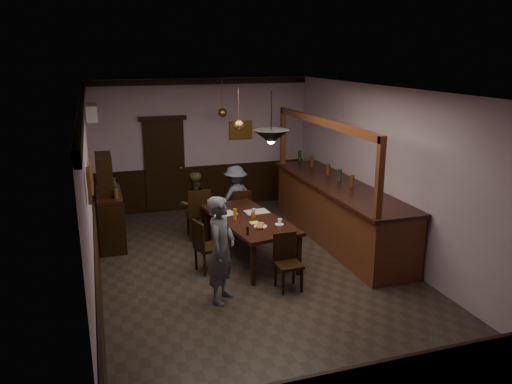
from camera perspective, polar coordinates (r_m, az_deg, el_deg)
name	(u,v)px	position (r m, az deg, el deg)	size (l,w,h in m)	color
room	(257,188)	(7.84, 0.08, 0.47)	(5.01, 8.01, 3.01)	#2D2621
dining_table	(249,221)	(8.80, -0.84, -3.36)	(1.32, 2.33, 0.75)	black
chair_far_left	(199,212)	(9.77, -6.55, -2.25)	(0.46, 0.46, 1.03)	black
chair_far_right	(241,209)	(10.13, -1.77, -1.94)	(0.39, 0.39, 0.89)	black
chair_near	(287,259)	(7.78, 3.55, -7.62)	(0.39, 0.39, 0.88)	black
chair_side	(204,244)	(8.34, -5.94, -5.96)	(0.48, 0.48, 0.90)	black
person_standing	(221,250)	(7.29, -3.99, -6.59)	(0.58, 0.38, 1.60)	#575963
person_seated_left	(194,204)	(10.01, -7.05, -1.35)	(0.62, 0.49, 1.28)	#48462B
person_seated_right	(236,197)	(10.32, -2.35, -0.60)	(0.86, 0.49, 1.32)	slate
newspaper_left	(224,214)	(8.99, -3.69, -2.51)	(0.42, 0.30, 0.01)	silver
newspaper_right	(257,212)	(9.09, 0.08, -2.27)	(0.42, 0.30, 0.01)	silver
napkin	(254,223)	(8.52, -0.18, -3.52)	(0.15, 0.15, 0.00)	#E9E356
saucer	(279,224)	(8.44, 2.69, -3.70)	(0.15, 0.15, 0.01)	white
coffee_cup	(280,221)	(8.48, 2.74, -3.31)	(0.08, 0.08, 0.07)	white
pastry_plate	(260,226)	(8.33, 0.51, -3.95)	(0.22, 0.22, 0.01)	white
pastry_ring_a	(260,227)	(8.22, 0.41, -4.02)	(0.13, 0.13, 0.04)	#C68C47
pastry_ring_b	(260,224)	(8.36, 0.51, -3.67)	(0.13, 0.13, 0.04)	#C68C47
soda_can	(253,216)	(8.70, -0.36, -2.71)	(0.07, 0.07, 0.12)	orange
beer_glass	(235,214)	(8.65, -2.42, -2.55)	(0.06, 0.06, 0.20)	#BF721E
water_glass	(254,213)	(8.80, -0.27, -2.39)	(0.06, 0.06, 0.15)	silver
pepper_mill	(248,231)	(7.96, -0.97, -4.43)	(0.04, 0.04, 0.14)	black
sideboard	(109,209)	(9.82, -16.42, -1.90)	(0.47, 1.32, 1.74)	black
bar_counter	(338,211)	(9.76, 9.33, -2.11)	(0.99, 4.27, 2.39)	#532916
door_back	(165,167)	(11.51, -10.36, 2.87)	(0.90, 0.06, 2.10)	black
ac_unit	(91,112)	(10.15, -18.30, 8.66)	(0.20, 0.85, 0.30)	white
picture_left_small	(89,186)	(5.76, -18.54, 0.71)	(0.04, 0.28, 0.36)	olive
picture_left_large	(91,176)	(8.20, -18.31, 1.80)	(0.04, 0.62, 0.48)	olive
picture_back	(241,130)	(11.74, -1.77, 7.10)	(0.55, 0.04, 0.42)	olive
pendant_iron	(271,137)	(7.70, 1.73, 6.30)	(0.56, 0.56, 0.81)	black
pendant_brass_mid	(239,125)	(8.97, -2.00, 7.62)	(0.20, 0.20, 0.81)	#BF8C3F
pendant_brass_far	(222,113)	(10.89, -3.87, 9.04)	(0.20, 0.20, 0.81)	#BF8C3F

